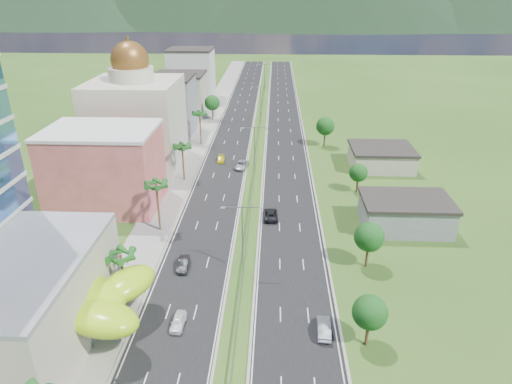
# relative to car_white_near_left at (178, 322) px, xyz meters

# --- Properties ---
(ground) EXTENTS (500.00, 500.00, 0.00)m
(ground) POSITION_rel_car_white_near_left_xyz_m (7.37, 2.77, -0.73)
(ground) COLOR #2D5119
(ground) RESTS_ON ground
(road_left) EXTENTS (11.00, 260.00, 0.04)m
(road_left) POSITION_rel_car_white_near_left_xyz_m (-0.13, 92.77, -0.71)
(road_left) COLOR black
(road_left) RESTS_ON ground
(road_right) EXTENTS (11.00, 260.00, 0.04)m
(road_right) POSITION_rel_car_white_near_left_xyz_m (14.87, 92.77, -0.71)
(road_right) COLOR black
(road_right) RESTS_ON ground
(sidewalk_left) EXTENTS (7.00, 260.00, 0.12)m
(sidewalk_left) POSITION_rel_car_white_near_left_xyz_m (-9.63, 92.77, -0.67)
(sidewalk_left) COLOR gray
(sidewalk_left) RESTS_ON ground
(median_guardrail) EXTENTS (0.10, 216.06, 0.76)m
(median_guardrail) POSITION_rel_car_white_near_left_xyz_m (7.37, 74.76, -0.11)
(median_guardrail) COLOR gray
(median_guardrail) RESTS_ON ground
(streetlight_median_b) EXTENTS (6.04, 0.25, 11.00)m
(streetlight_median_b) POSITION_rel_car_white_near_left_xyz_m (7.37, 12.77, 6.02)
(streetlight_median_b) COLOR gray
(streetlight_median_b) RESTS_ON ground
(streetlight_median_c) EXTENTS (6.04, 0.25, 11.00)m
(streetlight_median_c) POSITION_rel_car_white_near_left_xyz_m (7.37, 52.77, 6.02)
(streetlight_median_c) COLOR gray
(streetlight_median_c) RESTS_ON ground
(streetlight_median_d) EXTENTS (6.04, 0.25, 11.00)m
(streetlight_median_d) POSITION_rel_car_white_near_left_xyz_m (7.37, 97.77, 6.02)
(streetlight_median_d) COLOR gray
(streetlight_median_d) RESTS_ON ground
(streetlight_median_e) EXTENTS (6.04, 0.25, 11.00)m
(streetlight_median_e) POSITION_rel_car_white_near_left_xyz_m (7.37, 142.77, 6.02)
(streetlight_median_e) COLOR gray
(streetlight_median_e) RESTS_ON ground
(lime_canopy) EXTENTS (18.00, 15.00, 7.40)m
(lime_canopy) POSITION_rel_car_white_near_left_xyz_m (-12.63, -1.23, 4.26)
(lime_canopy) COLOR #A2D815
(lime_canopy) RESTS_ON ground
(pink_shophouse) EXTENTS (20.00, 15.00, 15.00)m
(pink_shophouse) POSITION_rel_car_white_near_left_xyz_m (-20.63, 34.77, 6.77)
(pink_shophouse) COLOR #B7544B
(pink_shophouse) RESTS_ON ground
(domed_building) EXTENTS (20.00, 20.00, 28.70)m
(domed_building) POSITION_rel_car_white_near_left_xyz_m (-20.63, 57.77, 10.63)
(domed_building) COLOR beige
(domed_building) RESTS_ON ground
(midrise_grey) EXTENTS (16.00, 15.00, 16.00)m
(midrise_grey) POSITION_rel_car_white_near_left_xyz_m (-19.63, 82.77, 7.27)
(midrise_grey) COLOR gray
(midrise_grey) RESTS_ON ground
(midrise_beige) EXTENTS (16.00, 15.00, 13.00)m
(midrise_beige) POSITION_rel_car_white_near_left_xyz_m (-19.63, 104.77, 5.77)
(midrise_beige) COLOR #BCAE9B
(midrise_beige) RESTS_ON ground
(midrise_white) EXTENTS (16.00, 15.00, 18.00)m
(midrise_white) POSITION_rel_car_white_near_left_xyz_m (-19.63, 127.77, 8.27)
(midrise_white) COLOR silver
(midrise_white) RESTS_ON ground
(shed_near) EXTENTS (15.00, 10.00, 5.00)m
(shed_near) POSITION_rel_car_white_near_left_xyz_m (35.37, 27.77, 1.77)
(shed_near) COLOR gray
(shed_near) RESTS_ON ground
(shed_far) EXTENTS (14.00, 12.00, 4.40)m
(shed_far) POSITION_rel_car_white_near_left_xyz_m (37.37, 57.77, 1.47)
(shed_far) COLOR #BCAE9B
(shed_far) RESTS_ON ground
(palm_tree_b) EXTENTS (3.60, 3.60, 8.10)m
(palm_tree_b) POSITION_rel_car_white_near_left_xyz_m (-8.13, 4.77, 6.34)
(palm_tree_b) COLOR #47301C
(palm_tree_b) RESTS_ON ground
(palm_tree_c) EXTENTS (3.60, 3.60, 9.60)m
(palm_tree_c) POSITION_rel_car_white_near_left_xyz_m (-8.13, 24.77, 7.77)
(palm_tree_c) COLOR #47301C
(palm_tree_c) RESTS_ON ground
(palm_tree_d) EXTENTS (3.60, 3.60, 8.60)m
(palm_tree_d) POSITION_rel_car_white_near_left_xyz_m (-8.13, 47.77, 6.82)
(palm_tree_d) COLOR #47301C
(palm_tree_d) RESTS_ON ground
(palm_tree_e) EXTENTS (3.60, 3.60, 9.40)m
(palm_tree_e) POSITION_rel_car_white_near_left_xyz_m (-8.13, 72.77, 7.58)
(palm_tree_e) COLOR #47301C
(palm_tree_e) RESTS_ON ground
(leafy_tree_lfar) EXTENTS (4.90, 4.90, 8.05)m
(leafy_tree_lfar) POSITION_rel_car_white_near_left_xyz_m (-8.13, 97.77, 4.85)
(leafy_tree_lfar) COLOR #47301C
(leafy_tree_lfar) RESTS_ON ground
(leafy_tree_ra) EXTENTS (4.20, 4.20, 6.90)m
(leafy_tree_ra) POSITION_rel_car_white_near_left_xyz_m (23.37, -2.23, 4.05)
(leafy_tree_ra) COLOR #47301C
(leafy_tree_ra) RESTS_ON ground
(leafy_tree_rb) EXTENTS (4.55, 4.55, 7.47)m
(leafy_tree_rb) POSITION_rel_car_white_near_left_xyz_m (26.37, 14.77, 4.45)
(leafy_tree_rb) COLOR #47301C
(leafy_tree_rb) RESTS_ON ground
(leafy_tree_rc) EXTENTS (3.85, 3.85, 6.33)m
(leafy_tree_rc) POSITION_rel_car_white_near_left_xyz_m (29.37, 42.77, 3.65)
(leafy_tree_rc) COLOR #47301C
(leafy_tree_rc) RESTS_ON ground
(leafy_tree_rd) EXTENTS (4.90, 4.90, 8.05)m
(leafy_tree_rd) POSITION_rel_car_white_near_left_xyz_m (25.37, 72.77, 4.85)
(leafy_tree_rd) COLOR #47301C
(leafy_tree_rd) RESTS_ON ground
(mountain_ridge) EXTENTS (860.00, 140.00, 90.00)m
(mountain_ridge) POSITION_rel_car_white_near_left_xyz_m (67.37, 452.77, -0.73)
(mountain_ridge) COLOR black
(mountain_ridge) RESTS_ON ground
(car_white_near_left) EXTENTS (1.80, 4.10, 1.37)m
(car_white_near_left) POSITION_rel_car_white_near_left_xyz_m (0.00, 0.00, 0.00)
(car_white_near_left) COLOR white
(car_white_near_left) RESTS_ON road_left
(car_dark_left) EXTENTS (1.73, 4.51, 1.47)m
(car_dark_left) POSITION_rel_car_white_near_left_xyz_m (-1.80, 13.08, 0.05)
(car_dark_left) COLOR black
(car_dark_left) RESTS_ON road_left
(car_silver_mid_left) EXTENTS (3.52, 5.97, 1.56)m
(car_silver_mid_left) POSITION_rel_car_white_near_left_xyz_m (4.17, 55.59, 0.09)
(car_silver_mid_left) COLOR #A4A7AB
(car_silver_mid_left) RESTS_ON road_left
(car_yellow_far_left) EXTENTS (1.97, 4.36, 1.24)m
(car_yellow_far_left) POSITION_rel_car_white_near_left_xyz_m (-1.26, 59.83, -0.07)
(car_yellow_far_left) COLOR yellow
(car_yellow_far_left) RESTS_ON road_left
(car_silver_right) EXTENTS (1.87, 4.73, 1.53)m
(car_silver_right) POSITION_rel_car_white_near_left_xyz_m (18.42, -0.49, 0.08)
(car_silver_right) COLOR #9EA0A6
(car_silver_right) RESTS_ON road_right
(car_dark_far_right) EXTENTS (2.73, 5.57, 1.52)m
(car_dark_far_right) POSITION_rel_car_white_near_left_xyz_m (11.40, 30.20, 0.08)
(car_dark_far_right) COLOR black
(car_dark_far_right) RESTS_ON road_right
(motorcycle) EXTENTS (0.58, 1.82, 1.16)m
(motorcycle) POSITION_rel_car_white_near_left_xyz_m (-4.93, -9.87, -0.11)
(motorcycle) COLOR black
(motorcycle) RESTS_ON road_left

